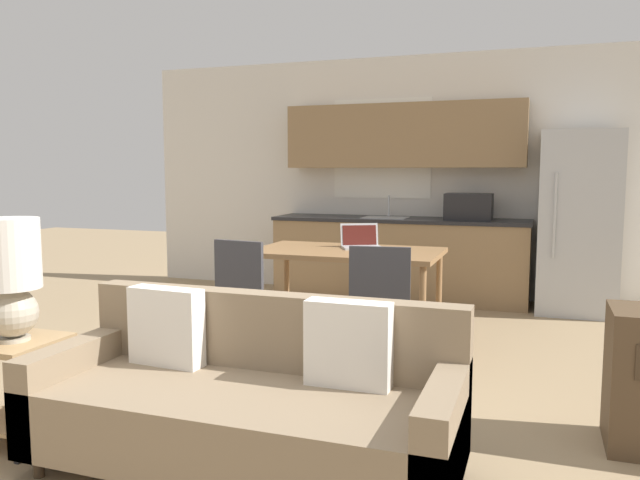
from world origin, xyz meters
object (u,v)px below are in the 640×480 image
side_table (15,373)px  dining_chair_near_right (381,306)px  table_lamp (10,274)px  dining_chair_near_left (249,296)px  refrigerator (578,223)px  dining_table (347,258)px  laptop (361,242)px  couch (250,402)px

side_table → dining_chair_near_right: (1.57, 1.57, 0.15)m
table_lamp → dining_chair_near_left: 1.73m
dining_chair_near_right → refrigerator: bearing=-124.3°
table_lamp → dining_chair_near_left: size_ratio=0.68×
side_table → refrigerator: bearing=55.5°
refrigerator → table_lamp: size_ratio=2.85×
refrigerator → side_table: refrigerator is taller
refrigerator → dining_chair_near_right: 3.01m
dining_table → laptop: (0.07, 0.17, 0.11)m
table_lamp → dining_chair_near_right: bearing=45.7°
table_lamp → dining_chair_near_left: table_lamp is taller
table_lamp → dining_chair_near_right: table_lamp is taller
refrigerator → dining_chair_near_right: bearing=-116.7°
refrigerator → couch: size_ratio=0.91×
dining_chair_near_right → laptop: size_ratio=2.32×
couch → dining_chair_near_left: 1.62m
laptop → dining_chair_near_right: bearing=-93.9°
dining_table → dining_chair_near_left: bearing=-121.3°
dining_table → refrigerator: bearing=45.2°
couch → dining_chair_near_left: bearing=116.1°
couch → laptop: 2.48m
side_table → dining_chair_near_left: (0.58, 1.58, 0.15)m
couch → dining_chair_near_left: dining_chair_near_left is taller
dining_table → dining_chair_near_left: size_ratio=1.63×
side_table → laptop: laptop is taller
side_table → dining_chair_near_right: dining_chair_near_right is taller
dining_chair_near_left → refrigerator: bearing=-122.9°
refrigerator → side_table: bearing=-124.5°
couch → table_lamp: table_lamp is taller
dining_chair_near_left → dining_chair_near_right: same height
dining_chair_near_left → laptop: 1.18m
couch → side_table: 1.30m
side_table → dining_chair_near_left: bearing=69.7°
side_table → couch: bearing=5.7°
table_lamp → dining_chair_near_left: (0.56, 1.59, -0.38)m
couch → dining_chair_near_left: (-0.71, 1.45, 0.18)m
refrigerator → dining_chair_near_left: 3.56m
dining_table → side_table: dining_table is taller
side_table → dining_chair_near_right: size_ratio=0.59×
dining_table → side_table: bearing=-114.3°
couch → side_table: bearing=-174.3°
table_lamp → laptop: table_lamp is taller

